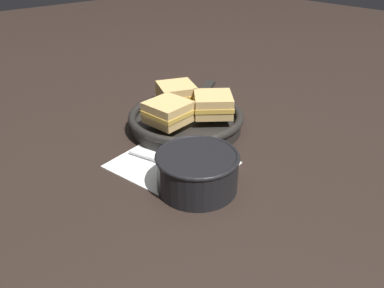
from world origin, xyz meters
name	(u,v)px	position (x,y,z in m)	size (l,w,h in m)	color
ground_plane	(183,168)	(0.00, 0.00, 0.00)	(4.00, 4.00, 0.00)	black
napkin	(172,164)	(-0.02, -0.01, 0.00)	(0.24, 0.22, 0.00)	white
soup_bowl	(197,169)	(0.06, -0.02, 0.04)	(0.15, 0.15, 0.07)	black
spoon	(174,166)	(-0.01, -0.02, 0.01)	(0.15, 0.07, 0.01)	silver
skillet	(186,120)	(-0.13, 0.12, 0.02)	(0.27, 0.35, 0.04)	black
sandwich_near_left	(176,94)	(-0.18, 0.14, 0.06)	(0.11, 0.11, 0.05)	#DBB26B
sandwich_near_right	(168,112)	(-0.11, 0.05, 0.06)	(0.09, 0.10, 0.05)	#DBB26B
sandwich_far_left	(213,104)	(-0.08, 0.16, 0.06)	(0.12, 0.12, 0.05)	#DBB26B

